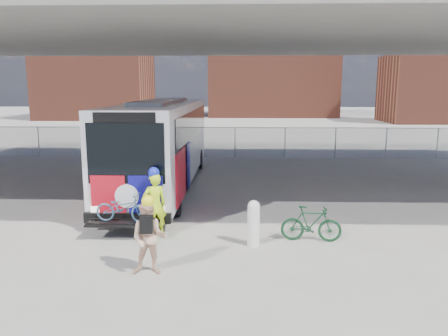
{
  "coord_description": "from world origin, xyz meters",
  "views": [
    {
      "loc": [
        1.22,
        -14.08,
        4.2
      ],
      "look_at": [
        0.75,
        -0.09,
        1.6
      ],
      "focal_mm": 35.0,
      "sensor_mm": 36.0,
      "label": 1
    }
  ],
  "objects_px": {
    "bus": "(162,137)",
    "cyclist_hivis": "(155,203)",
    "cyclist_tan": "(149,237)",
    "bike_parked": "(311,224)",
    "bollard": "(253,221)"
  },
  "relations": [
    {
      "from": "bus",
      "to": "bike_parked",
      "type": "relative_size",
      "value": 7.8
    },
    {
      "from": "cyclist_tan",
      "to": "bike_parked",
      "type": "height_order",
      "value": "cyclist_tan"
    },
    {
      "from": "bus",
      "to": "cyclist_tan",
      "type": "relative_size",
      "value": 6.95
    },
    {
      "from": "bus",
      "to": "bollard",
      "type": "bearing_deg",
      "value": -62.58
    },
    {
      "from": "cyclist_tan",
      "to": "bike_parked",
      "type": "bearing_deg",
      "value": 28.0
    },
    {
      "from": "cyclist_hivis",
      "to": "cyclist_tan",
      "type": "height_order",
      "value": "cyclist_hivis"
    },
    {
      "from": "cyclist_tan",
      "to": "bus",
      "type": "bearing_deg",
      "value": 96.05
    },
    {
      "from": "cyclist_tan",
      "to": "bollard",
      "type": "bearing_deg",
      "value": 36.73
    },
    {
      "from": "bus",
      "to": "cyclist_hivis",
      "type": "bearing_deg",
      "value": -82.34
    },
    {
      "from": "bus",
      "to": "cyclist_tan",
      "type": "bearing_deg",
      "value": -82.23
    },
    {
      "from": "bollard",
      "to": "cyclist_hivis",
      "type": "height_order",
      "value": "cyclist_hivis"
    },
    {
      "from": "cyclist_hivis",
      "to": "cyclist_tan",
      "type": "xyz_separation_m",
      "value": [
        0.37,
        -2.58,
        -0.09
      ]
    },
    {
      "from": "bollard",
      "to": "cyclist_hivis",
      "type": "bearing_deg",
      "value": 166.57
    },
    {
      "from": "bus",
      "to": "bollard",
      "type": "relative_size",
      "value": 10.35
    },
    {
      "from": "bike_parked",
      "to": "cyclist_hivis",
      "type": "bearing_deg",
      "value": 92.13
    }
  ]
}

